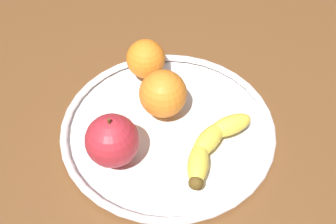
# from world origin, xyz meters

# --- Properties ---
(ground_plane) EXTENTS (1.42, 1.42, 0.04)m
(ground_plane) POSITION_xyz_m (0.00, 0.00, -0.02)
(ground_plane) COLOR brown
(fruit_bowl) EXTENTS (0.35, 0.35, 0.02)m
(fruit_bowl) POSITION_xyz_m (0.00, 0.00, 0.01)
(fruit_bowl) COLOR white
(fruit_bowl) RESTS_ON ground_plane
(banana) EXTENTS (0.17, 0.08, 0.03)m
(banana) POSITION_xyz_m (-0.01, 0.08, 0.03)
(banana) COLOR yellow
(banana) RESTS_ON fruit_bowl
(apple) EXTENTS (0.08, 0.08, 0.09)m
(apple) POSITION_xyz_m (0.10, -0.01, 0.06)
(apple) COLOR #B52834
(apple) RESTS_ON fruit_bowl
(orange_front_left) EXTENTS (0.08, 0.08, 0.08)m
(orange_front_left) POSITION_xyz_m (-0.02, -0.03, 0.06)
(orange_front_left) COLOR orange
(orange_front_left) RESTS_ON fruit_bowl
(orange_back_left) EXTENTS (0.07, 0.07, 0.07)m
(orange_back_left) POSITION_xyz_m (-0.06, -0.11, 0.05)
(orange_back_left) COLOR orange
(orange_back_left) RESTS_ON fruit_bowl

